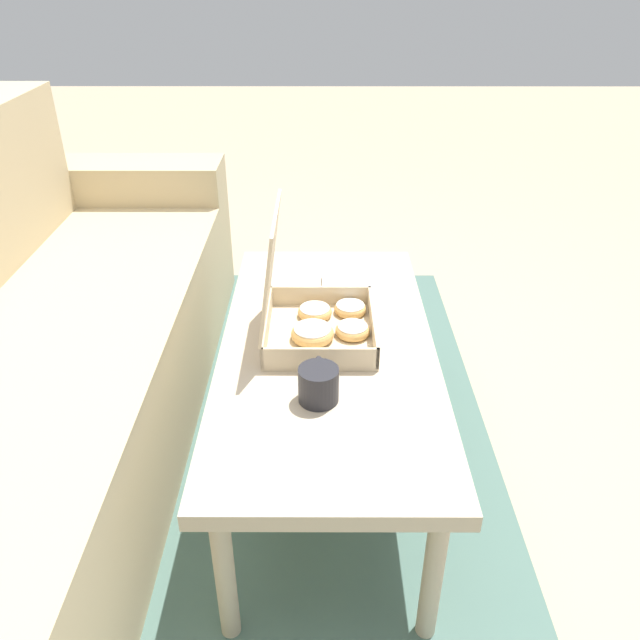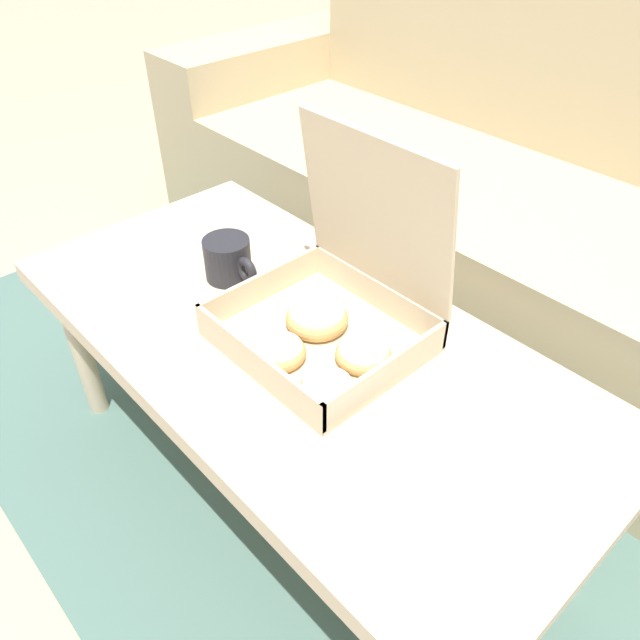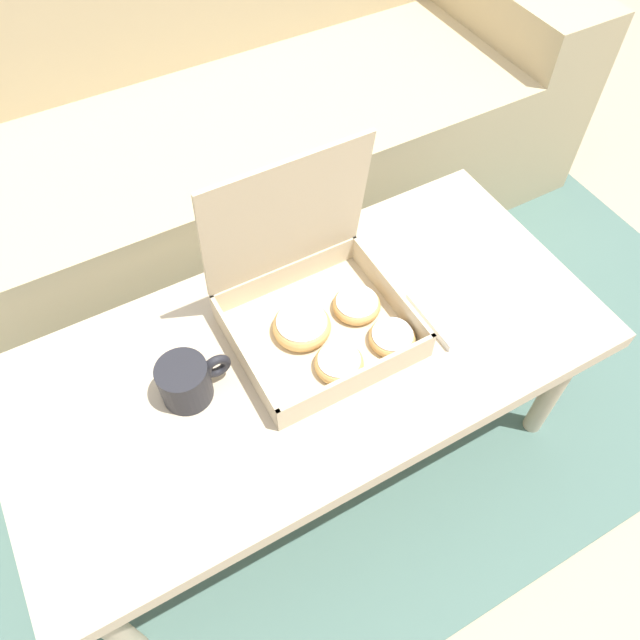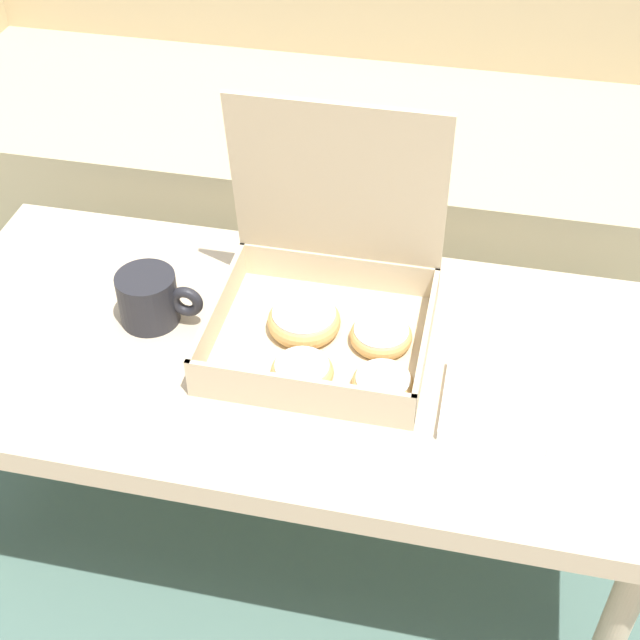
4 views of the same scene
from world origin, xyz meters
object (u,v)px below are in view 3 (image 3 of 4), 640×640
Objects in this scene: pastry_box at (321,308)px; coffee_table at (308,363)px; couch at (163,151)px; coffee_mug at (187,381)px.

coffee_table is at bearing -144.50° from pastry_box.
couch is at bearing 93.53° from pastry_box.
pastry_box is at bearing 35.50° from coffee_table.
couch is 0.87m from coffee_mug.
couch is 6.82× the size of pastry_box.
pastry_box is (0.05, 0.04, 0.10)m from coffee_table.
couch is 2.07× the size of coffee_table.
couch is 0.83m from pastry_box.
coffee_table is (0.00, -0.85, 0.08)m from couch.
pastry_box reaches higher than coffee_table.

